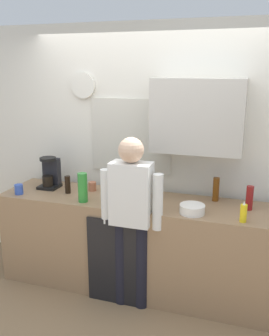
{
  "coord_description": "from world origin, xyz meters",
  "views": [
    {
      "loc": [
        0.97,
        -2.88,
        2.16
      ],
      "look_at": [
        -0.05,
        0.25,
        1.26
      ],
      "focal_mm": 39.44,
      "sensor_mm": 36.0,
      "label": 1
    }
  ],
  "objects_px": {
    "bottle_clear_soda": "(83,188)",
    "dish_soap": "(243,213)",
    "potted_plant": "(128,181)",
    "person_at_sink": "(131,210)",
    "bottle_amber_beer": "(216,189)",
    "cup_terracotta_mug": "(92,186)",
    "bottle_dark_sauce": "(68,185)",
    "mixing_bowl": "(192,209)",
    "bottle_red_vinegar": "(249,198)",
    "coffee_maker": "(50,174)",
    "cup_blue_mug": "(19,189)",
    "bottle_olive_oil": "(141,183)"
  },
  "relations": [
    {
      "from": "bottle_clear_soda",
      "to": "dish_soap",
      "type": "relative_size",
      "value": 1.56
    },
    {
      "from": "potted_plant",
      "to": "person_at_sink",
      "type": "xyz_separation_m",
      "value": [
        0.19,
        -0.46,
        -0.12
      ]
    },
    {
      "from": "bottle_amber_beer",
      "to": "cup_terracotta_mug",
      "type": "height_order",
      "value": "bottle_amber_beer"
    },
    {
      "from": "bottle_clear_soda",
      "to": "bottle_dark_sauce",
      "type": "bearing_deg",
      "value": 145.25
    },
    {
      "from": "bottle_dark_sauce",
      "to": "dish_soap",
      "type": "bearing_deg",
      "value": -6.71
    },
    {
      "from": "mixing_bowl",
      "to": "person_at_sink",
      "type": "height_order",
      "value": "person_at_sink"
    },
    {
      "from": "bottle_clear_soda",
      "to": "cup_terracotta_mug",
      "type": "distance_m",
      "value": 0.34
    },
    {
      "from": "bottle_red_vinegar",
      "to": "bottle_amber_beer",
      "type": "height_order",
      "value": "bottle_amber_beer"
    },
    {
      "from": "coffee_maker",
      "to": "bottle_amber_beer",
      "type": "height_order",
      "value": "coffee_maker"
    },
    {
      "from": "person_at_sink",
      "to": "bottle_red_vinegar",
      "type": "bearing_deg",
      "value": 12.07
    },
    {
      "from": "bottle_amber_beer",
      "to": "bottle_clear_soda",
      "type": "bearing_deg",
      "value": -160.85
    },
    {
      "from": "potted_plant",
      "to": "dish_soap",
      "type": "bearing_deg",
      "value": -18.64
    },
    {
      "from": "cup_blue_mug",
      "to": "mixing_bowl",
      "type": "relative_size",
      "value": 0.45
    },
    {
      "from": "bottle_olive_oil",
      "to": "bottle_red_vinegar",
      "type": "bearing_deg",
      "value": -4.83
    },
    {
      "from": "mixing_bowl",
      "to": "dish_soap",
      "type": "relative_size",
      "value": 1.22
    },
    {
      "from": "bottle_amber_beer",
      "to": "mixing_bowl",
      "type": "distance_m",
      "value": 0.43
    },
    {
      "from": "potted_plant",
      "to": "coffee_maker",
      "type": "bearing_deg",
      "value": -175.78
    },
    {
      "from": "bottle_dark_sauce",
      "to": "person_at_sink",
      "type": "distance_m",
      "value": 0.82
    },
    {
      "from": "bottle_dark_sauce",
      "to": "bottle_clear_soda",
      "type": "height_order",
      "value": "bottle_clear_soda"
    },
    {
      "from": "bottle_olive_oil",
      "to": "person_at_sink",
      "type": "distance_m",
      "value": 0.48
    },
    {
      "from": "bottle_dark_sauce",
      "to": "cup_terracotta_mug",
      "type": "height_order",
      "value": "bottle_dark_sauce"
    },
    {
      "from": "bottle_olive_oil",
      "to": "cup_terracotta_mug",
      "type": "bearing_deg",
      "value": -176.06
    },
    {
      "from": "bottle_clear_soda",
      "to": "cup_blue_mug",
      "type": "height_order",
      "value": "bottle_clear_soda"
    },
    {
      "from": "bottle_olive_oil",
      "to": "coffee_maker",
      "type": "bearing_deg",
      "value": -176.16
    },
    {
      "from": "bottle_clear_soda",
      "to": "cup_blue_mug",
      "type": "xyz_separation_m",
      "value": [
        -0.71,
        -0.0,
        -0.09
      ]
    },
    {
      "from": "bottle_red_vinegar",
      "to": "cup_terracotta_mug",
      "type": "distance_m",
      "value": 1.55
    },
    {
      "from": "dish_soap",
      "to": "mixing_bowl",
      "type": "bearing_deg",
      "value": 173.24
    },
    {
      "from": "bottle_red_vinegar",
      "to": "person_at_sink",
      "type": "distance_m",
      "value": 1.06
    },
    {
      "from": "bottle_red_vinegar",
      "to": "bottle_olive_oil",
      "type": "xyz_separation_m",
      "value": [
        -1.04,
        0.09,
        0.01
      ]
    },
    {
      "from": "bottle_red_vinegar",
      "to": "potted_plant",
      "type": "relative_size",
      "value": 0.96
    },
    {
      "from": "coffee_maker",
      "to": "person_at_sink",
      "type": "distance_m",
      "value": 1.12
    },
    {
      "from": "bottle_olive_oil",
      "to": "mixing_bowl",
      "type": "distance_m",
      "value": 0.67
    },
    {
      "from": "bottle_dark_sauce",
      "to": "bottle_olive_oil",
      "type": "distance_m",
      "value": 0.74
    },
    {
      "from": "cup_blue_mug",
      "to": "dish_soap",
      "type": "height_order",
      "value": "dish_soap"
    },
    {
      "from": "bottle_dark_sauce",
      "to": "dish_soap",
      "type": "xyz_separation_m",
      "value": [
        1.72,
        -0.2,
        -0.01
      ]
    },
    {
      "from": "bottle_olive_oil",
      "to": "dish_soap",
      "type": "distance_m",
      "value": 1.08
    },
    {
      "from": "bottle_olive_oil",
      "to": "bottle_clear_soda",
      "type": "bearing_deg",
      "value": -141.72
    },
    {
      "from": "bottle_dark_sauce",
      "to": "cup_blue_mug",
      "type": "bearing_deg",
      "value": -158.26
    },
    {
      "from": "bottle_amber_beer",
      "to": "bottle_dark_sauce",
      "type": "bearing_deg",
      "value": -170.69
    },
    {
      "from": "bottle_olive_oil",
      "to": "cup_blue_mug",
      "type": "height_order",
      "value": "bottle_olive_oil"
    },
    {
      "from": "bottle_amber_beer",
      "to": "coffee_maker",
      "type": "bearing_deg",
      "value": -176.06
    },
    {
      "from": "mixing_bowl",
      "to": "potted_plant",
      "type": "relative_size",
      "value": 0.96
    },
    {
      "from": "person_at_sink",
      "to": "dish_soap",
      "type": "bearing_deg",
      "value": -4.21
    },
    {
      "from": "bottle_red_vinegar",
      "to": "person_at_sink",
      "type": "bearing_deg",
      "value": -159.33
    },
    {
      "from": "coffee_maker",
      "to": "cup_terracotta_mug",
      "type": "distance_m",
      "value": 0.48
    },
    {
      "from": "bottle_dark_sauce",
      "to": "bottle_amber_beer",
      "type": "bearing_deg",
      "value": 9.31
    },
    {
      "from": "coffee_maker",
      "to": "cup_blue_mug",
      "type": "height_order",
      "value": "coffee_maker"
    },
    {
      "from": "bottle_red_vinegar",
      "to": "potted_plant",
      "type": "height_order",
      "value": "potted_plant"
    },
    {
      "from": "person_at_sink",
      "to": "bottle_olive_oil",
      "type": "bearing_deg",
      "value": 88.42
    },
    {
      "from": "cup_terracotta_mug",
      "to": "mixing_bowl",
      "type": "relative_size",
      "value": 0.42
    }
  ]
}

